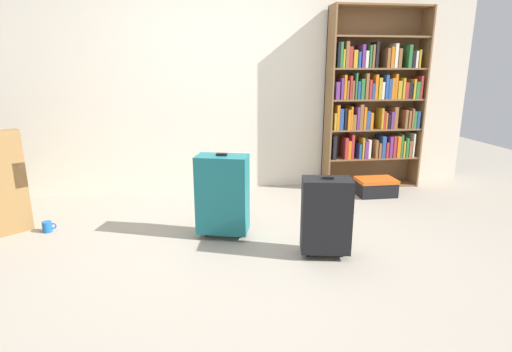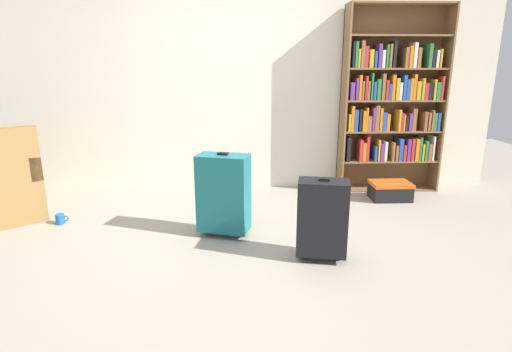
% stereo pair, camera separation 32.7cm
% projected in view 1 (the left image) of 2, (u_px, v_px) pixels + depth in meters
% --- Properties ---
extents(ground_plane, '(10.24, 10.24, 0.00)m').
position_uv_depth(ground_plane, '(255.00, 257.00, 3.08)').
color(ground_plane, '#9E9384').
extents(back_wall, '(5.85, 0.10, 2.60)m').
position_uv_depth(back_wall, '(231.00, 77.00, 4.60)').
color(back_wall, beige).
rests_on(back_wall, ground).
extents(bookshelf, '(1.15, 0.28, 2.08)m').
position_uv_depth(bookshelf, '(374.00, 101.00, 4.71)').
color(bookshelf, brown).
rests_on(bookshelf, ground).
extents(mug, '(0.12, 0.08, 0.10)m').
position_uv_depth(mug, '(48.00, 227.00, 3.55)').
color(mug, '#1959A5').
rests_on(mug, ground).
extents(storage_box, '(0.43, 0.30, 0.20)m').
position_uv_depth(storage_box, '(376.00, 186.00, 4.56)').
color(storage_box, black).
rests_on(storage_box, ground).
extents(suitcase_teal, '(0.47, 0.35, 0.73)m').
position_uv_depth(suitcase_teal, '(223.00, 194.00, 3.37)').
color(suitcase_teal, '#19666B').
rests_on(suitcase_teal, ground).
extents(suitcase_black, '(0.40, 0.28, 0.64)m').
position_uv_depth(suitcase_black, '(326.00, 215.00, 3.02)').
color(suitcase_black, black).
rests_on(suitcase_black, ground).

